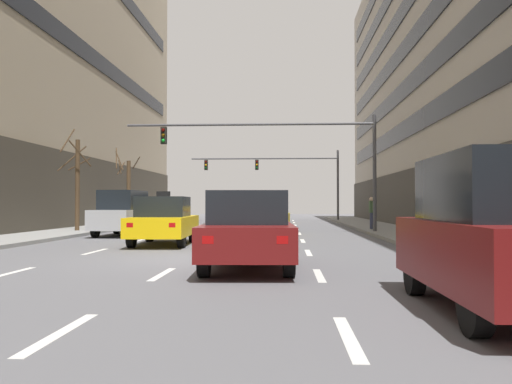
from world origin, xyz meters
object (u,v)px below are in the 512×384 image
(car_driving_3, at_px, (248,231))
(car_parked_0, at_px, (499,234))
(car_driving_5, at_px, (229,212))
(street_tree_2, at_px, (77,181))
(taxi_driving_1, at_px, (273,209))
(pedestrian_0, at_px, (371,210))
(traffic_signal_1, at_px, (282,170))
(traffic_signal_0, at_px, (288,147))
(taxi_driving_2, at_px, (268,217))
(car_driving_0, at_px, (123,213))
(taxi_driving_6, at_px, (164,221))
(car_driving_4, at_px, (270,215))
(street_tree_1, at_px, (128,188))

(car_driving_3, bearing_deg, car_parked_0, -50.99)
(car_driving_5, distance_m, street_tree_2, 15.60)
(taxi_driving_1, relative_size, street_tree_2, 0.89)
(street_tree_2, xyz_separation_m, pedestrian_0, (14.85, 2.15, -1.49))
(car_driving_3, xyz_separation_m, pedestrian_0, (5.35, 15.98, 0.25))
(traffic_signal_1, bearing_deg, car_driving_5, -137.80)
(traffic_signal_0, xyz_separation_m, street_tree_2, (-10.48, -0.09, -1.65))
(car_driving_3, bearing_deg, car_driving_5, 96.96)
(car_parked_0, height_order, pedestrian_0, car_parked_0)
(car_parked_0, relative_size, street_tree_2, 0.86)
(taxi_driving_2, relative_size, car_driving_5, 1.03)
(taxi_driving_2, height_order, car_driving_5, taxi_driving_2)
(car_driving_0, relative_size, car_parked_0, 0.98)
(traffic_signal_0, bearing_deg, traffic_signal_1, 91.27)
(traffic_signal_1, height_order, pedestrian_0, traffic_signal_1)
(car_driving_3, distance_m, traffic_signal_0, 14.36)
(taxi_driving_6, bearing_deg, car_driving_3, -62.74)
(street_tree_2, height_order, pedestrian_0, street_tree_2)
(car_driving_3, height_order, pedestrian_0, pedestrian_0)
(taxi_driving_2, height_order, traffic_signal_1, traffic_signal_1)
(car_driving_5, relative_size, street_tree_2, 0.87)
(car_driving_4, bearing_deg, car_driving_0, -128.77)
(taxi_driving_6, relative_size, street_tree_1, 0.91)
(traffic_signal_1, bearing_deg, car_driving_4, -93.04)
(car_driving_3, bearing_deg, car_driving_4, 90.12)
(car_driving_0, xyz_separation_m, traffic_signal_1, (7.14, 19.84, 3.21))
(taxi_driving_1, bearing_deg, traffic_signal_0, -85.98)
(traffic_signal_0, bearing_deg, car_driving_5, 107.27)
(car_driving_4, height_order, car_driving_5, car_driving_5)
(taxi_driving_6, bearing_deg, car_driving_5, 89.86)
(taxi_driving_2, relative_size, taxi_driving_6, 0.99)
(car_driving_4, relative_size, traffic_signal_0, 0.35)
(traffic_signal_1, relative_size, street_tree_2, 2.37)
(taxi_driving_2, distance_m, car_driving_3, 12.72)
(car_driving_0, relative_size, car_driving_5, 0.97)
(car_driving_3, distance_m, traffic_signal_1, 31.91)
(car_driving_4, height_order, traffic_signal_0, traffic_signal_0)
(pedestrian_0, bearing_deg, car_driving_5, 125.93)
(car_driving_4, bearing_deg, traffic_signal_0, -80.47)
(car_driving_3, height_order, car_driving_5, car_driving_3)
(car_driving_4, distance_m, taxi_driving_6, 13.68)
(car_driving_4, xyz_separation_m, car_parked_0, (3.77, -24.59, 0.27))
(taxi_driving_1, xyz_separation_m, car_driving_3, (0.05, -28.46, -0.22))
(street_tree_2, bearing_deg, car_driving_4, 33.07)
(traffic_signal_0, xyz_separation_m, pedestrian_0, (4.37, 2.06, -3.14))
(taxi_driving_6, bearing_deg, street_tree_2, 130.41)
(traffic_signal_1, xyz_separation_m, pedestrian_0, (4.77, -15.75, -3.13))
(taxi_driving_6, bearing_deg, car_driving_0, 120.94)
(taxi_driving_2, bearing_deg, taxi_driving_6, -120.53)
(car_driving_4, bearing_deg, street_tree_2, -146.93)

